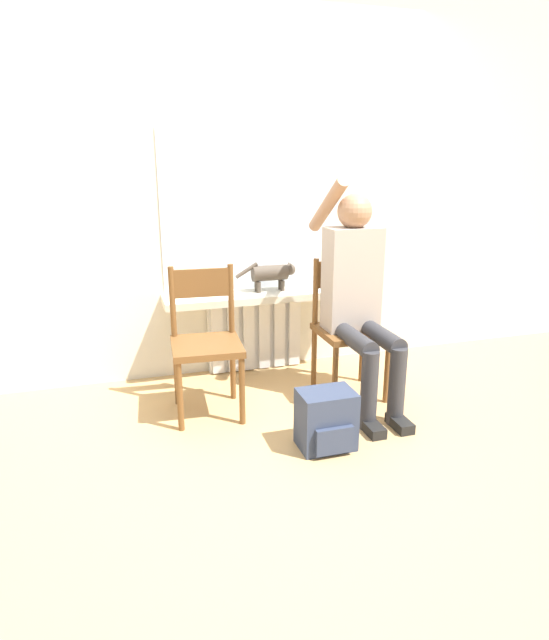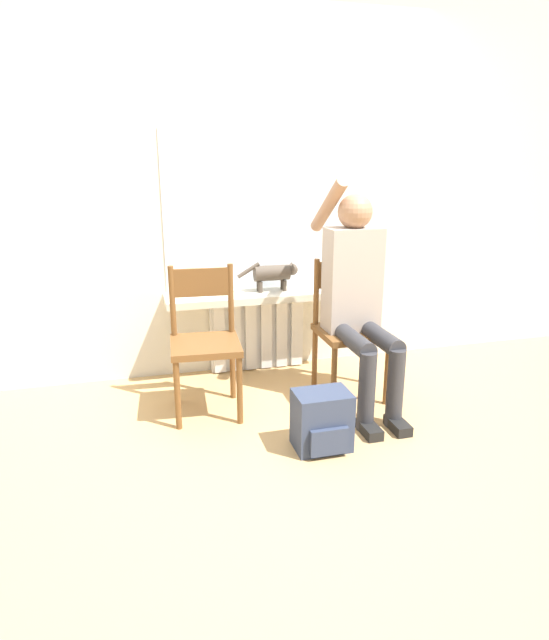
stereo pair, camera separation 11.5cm
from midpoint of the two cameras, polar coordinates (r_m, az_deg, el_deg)
The scene contains 10 objects.
ground_plane at distance 3.06m, azimuth 4.48°, elevation -12.94°, with size 12.00×12.00×0.00m, color tan.
wall_with_window at distance 3.84m, azimuth -1.36°, elevation 14.36°, with size 7.00×0.06×2.70m.
radiator at distance 3.96m, azimuth -0.99°, elevation -1.35°, with size 0.70×0.08×0.56m.
windowsill at distance 3.78m, azimuth -0.63°, elevation 2.59°, with size 1.33×0.30×0.05m.
window_glass at distance 3.82m, azimuth -1.21°, elevation 11.50°, with size 1.28×0.01×1.10m.
chair_left at distance 3.26m, azimuth -6.46°, elevation -2.04°, with size 0.44×0.44×0.90m.
chair_right at distance 3.52m, azimuth 8.86°, elevation -0.73°, with size 0.41×0.41×0.90m.
person at distance 3.34m, azimuth 9.88°, elevation 2.97°, with size 0.36×1.03×1.43m.
cat at distance 3.79m, azimuth 0.84°, elevation 5.02°, with size 0.44×0.11×0.21m.
backpack at distance 2.95m, azimuth 6.23°, elevation -10.67°, with size 0.30×0.24×0.33m.
Camera 2 is at (-0.86, -2.51, 1.52)m, focal length 30.00 mm.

